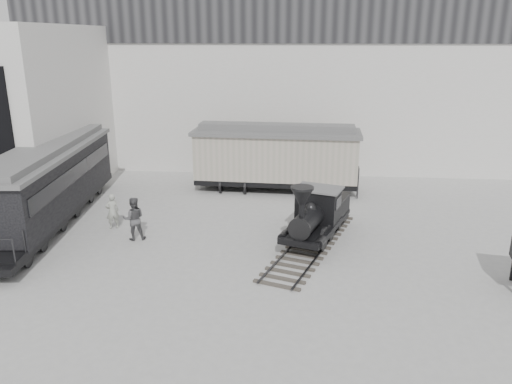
# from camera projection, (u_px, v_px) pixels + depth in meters

# --- Properties ---
(ground) EXTENTS (90.00, 90.00, 0.00)m
(ground) POSITION_uv_depth(u_px,v_px,m) (274.00, 272.00, 18.67)
(ground) COLOR #9E9E9B
(north_wall) EXTENTS (34.00, 2.51, 11.00)m
(north_wall) POSITION_uv_depth(u_px,v_px,m) (288.00, 84.00, 31.24)
(north_wall) COLOR silver
(north_wall) RESTS_ON ground
(west_pavilion) EXTENTS (7.00, 12.11, 9.00)m
(west_pavilion) POSITION_uv_depth(u_px,v_px,m) (27.00, 109.00, 28.03)
(west_pavilion) COLOR silver
(west_pavilion) RESTS_ON ground
(locomotive) EXTENTS (4.29, 8.30, 2.88)m
(locomotive) POSITION_uv_depth(u_px,v_px,m) (316.00, 217.00, 21.18)
(locomotive) COLOR #3A352D
(locomotive) RESTS_ON ground
(boxcar) EXTENTS (9.37, 3.25, 3.80)m
(boxcar) POSITION_uv_depth(u_px,v_px,m) (276.00, 156.00, 28.03)
(boxcar) COLOR black
(boxcar) RESTS_ON ground
(passenger_coach) EXTENTS (3.84, 12.90, 3.40)m
(passenger_coach) POSITION_uv_depth(u_px,v_px,m) (49.00, 183.00, 23.32)
(passenger_coach) COLOR black
(passenger_coach) RESTS_ON ground
(visitor_a) EXTENTS (0.72, 0.68, 1.66)m
(visitor_a) POSITION_uv_depth(u_px,v_px,m) (112.00, 211.00, 22.62)
(visitor_a) COLOR #ACAFA2
(visitor_a) RESTS_ON ground
(visitor_b) EXTENTS (1.10, 0.97, 1.90)m
(visitor_b) POSITION_uv_depth(u_px,v_px,m) (134.00, 219.00, 21.36)
(visitor_b) COLOR #4D4C4F
(visitor_b) RESTS_ON ground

